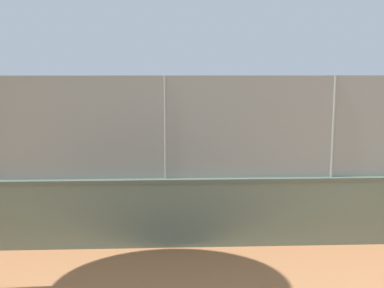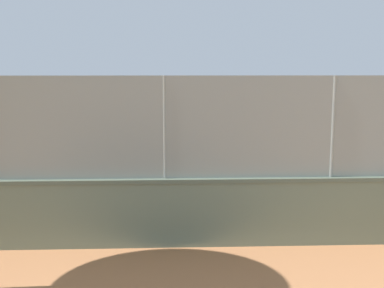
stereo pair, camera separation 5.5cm
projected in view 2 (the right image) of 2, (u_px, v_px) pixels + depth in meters
ground_plane at (160, 157)px, 19.60m from camera, size 260.00×260.00×0.00m
perimeter_wall at (248, 211)px, 9.60m from camera, size 30.43×0.45×1.39m
fence_panel_on_wall at (249, 127)px, 9.34m from camera, size 29.89×0.18×2.01m
player_crossing_court at (93, 157)px, 14.17m from camera, size 0.91×0.96×1.61m
player_near_wall_returning at (339, 154)px, 14.86m from camera, size 0.68×0.99×1.59m
player_baseline_waiting at (115, 134)px, 19.71m from camera, size 0.70×1.04×1.56m
sports_ball at (134, 173)px, 11.93m from camera, size 0.14×0.14×0.14m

